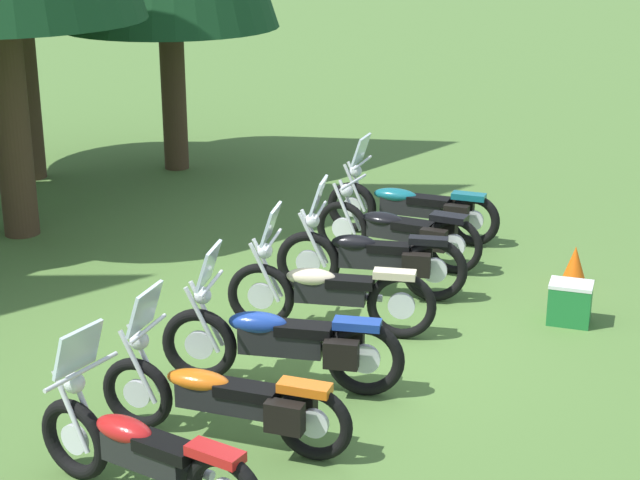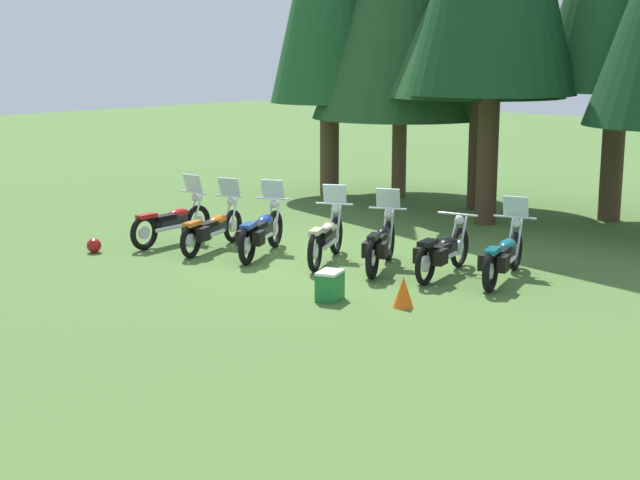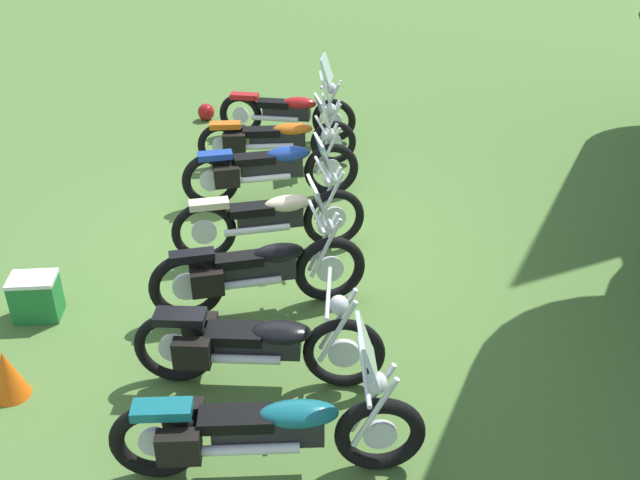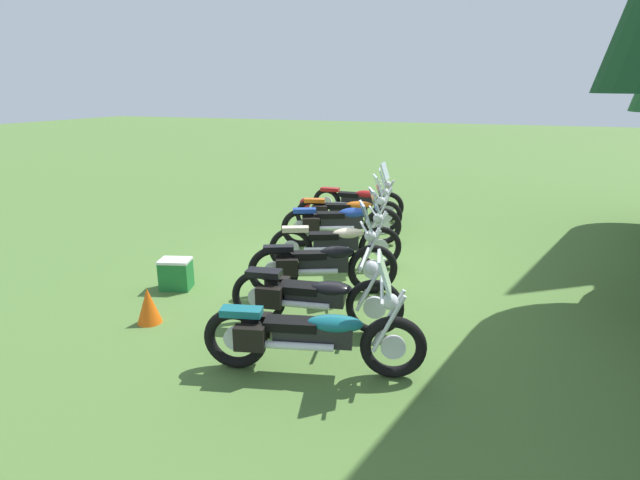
{
  "view_description": "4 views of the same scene",
  "coord_description": "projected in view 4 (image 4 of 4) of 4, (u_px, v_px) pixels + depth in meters",
  "views": [
    {
      "loc": [
        -8.27,
        -5.69,
        4.54
      ],
      "look_at": [
        0.77,
        0.56,
        0.74
      ],
      "focal_mm": 57.94,
      "sensor_mm": 36.0,
      "label": 1
    },
    {
      "loc": [
        10.54,
        -12.91,
        3.84
      ],
      "look_at": [
        0.26,
        -0.39,
        0.5
      ],
      "focal_mm": 51.65,
      "sensor_mm": 36.0,
      "label": 2
    },
    {
      "loc": [
        7.09,
        1.99,
        4.38
      ],
      "look_at": [
        0.58,
        0.65,
        0.52
      ],
      "focal_mm": 40.4,
      "sensor_mm": 36.0,
      "label": 3
    },
    {
      "loc": [
        7.81,
        2.6,
        2.94
      ],
      "look_at": [
        0.86,
        -0.03,
        0.73
      ],
      "focal_mm": 28.4,
      "sensor_mm": 36.0,
      "label": 4
    }
  ],
  "objects": [
    {
      "name": "motorcycle_4",
      "position": [
        322.0,
        264.0,
        7.44
      ],
      "size": [
        1.08,
        2.07,
        1.39
      ],
      "rotation": [
        0.0,
        0.0,
        2.0
      ],
      "color": "black",
      "rests_on": "ground_plane"
    },
    {
      "name": "motorcycle_5",
      "position": [
        312.0,
        296.0,
        6.36
      ],
      "size": [
        0.84,
        2.21,
        1.02
      ],
      "rotation": [
        0.0,
        0.0,
        1.73
      ],
      "color": "black",
      "rests_on": "ground_plane"
    },
    {
      "name": "ground_plane",
      "position": [
        339.0,
        267.0,
        8.72
      ],
      "size": [
        80.0,
        80.0,
        0.0
      ],
      "primitive_type": "plane",
      "color": "#4C7033"
    },
    {
      "name": "motorcycle_3",
      "position": [
        338.0,
        242.0,
        8.5
      ],
      "size": [
        1.09,
        2.09,
        1.38
      ],
      "rotation": [
        0.0,
        0.0,
        1.99
      ],
      "color": "black",
      "rests_on": "ground_plane"
    },
    {
      "name": "motorcycle_1",
      "position": [
        347.0,
        210.0,
        10.87
      ],
      "size": [
        0.91,
        2.25,
        1.35
      ],
      "rotation": [
        0.0,
        0.0,
        1.85
      ],
      "color": "black",
      "rests_on": "ground_plane"
    },
    {
      "name": "motorcycle_6",
      "position": [
        310.0,
        334.0,
        5.36
      ],
      "size": [
        0.97,
        2.35,
        1.36
      ],
      "rotation": [
        0.0,
        0.0,
        1.82
      ],
      "color": "black",
      "rests_on": "ground_plane"
    },
    {
      "name": "dropped_helmet",
      "position": [
        305.0,
        203.0,
        12.93
      ],
      "size": [
        0.28,
        0.28,
        0.28
      ],
      "primitive_type": "sphere",
      "color": "maroon",
      "rests_on": "ground_plane"
    },
    {
      "name": "traffic_cone",
      "position": [
        148.0,
        306.0,
        6.58
      ],
      "size": [
        0.32,
        0.32,
        0.48
      ],
      "primitive_type": "cone",
      "color": "#EA590F",
      "rests_on": "ground_plane"
    },
    {
      "name": "picnic_cooler",
      "position": [
        176.0,
        274.0,
        7.72
      ],
      "size": [
        0.45,
        0.53,
        0.47
      ],
      "color": "#1E7233",
      "rests_on": "ground_plane"
    },
    {
      "name": "motorcycle_2",
      "position": [
        341.0,
        222.0,
        9.78
      ],
      "size": [
        1.11,
        2.2,
        1.38
      ],
      "rotation": [
        0.0,
        0.0,
        1.98
      ],
      "color": "black",
      "rests_on": "ground_plane"
    },
    {
      "name": "motorcycle_0",
      "position": [
        359.0,
        200.0,
        11.84
      ],
      "size": [
        0.78,
        2.2,
        1.36
      ],
      "rotation": [
        0.0,
        0.0,
        1.62
      ],
      "color": "black",
      "rests_on": "ground_plane"
    }
  ]
}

